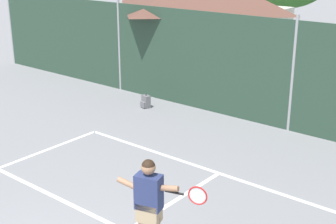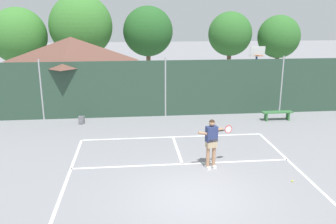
# 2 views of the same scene
# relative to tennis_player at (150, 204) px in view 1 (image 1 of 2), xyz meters

# --- Properties ---
(chainlink_fence) EXTENTS (26.09, 0.09, 3.20)m
(chainlink_fence) POSITION_rel_tennis_player_xyz_m (-0.98, 6.98, 0.41)
(chainlink_fence) COLOR #284233
(chainlink_fence) RESTS_ON ground
(clubhouse_building) EXTENTS (5.73, 5.43, 4.10)m
(clubhouse_building) POSITION_rel_tennis_player_xyz_m (-6.30, 10.08, 1.01)
(clubhouse_building) COLOR beige
(clubhouse_building) RESTS_ON ground
(tennis_player) EXTENTS (1.37, 0.54, 1.85)m
(tennis_player) POSITION_rel_tennis_player_xyz_m (0.00, 0.00, 0.00)
(tennis_player) COLOR silver
(tennis_player) RESTS_ON ground
(backpack_grey) EXTENTS (0.32, 0.30, 0.46)m
(backpack_grey) POSITION_rel_tennis_player_xyz_m (-5.39, 5.97, -0.92)
(backpack_grey) COLOR slate
(backpack_grey) RESTS_ON ground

